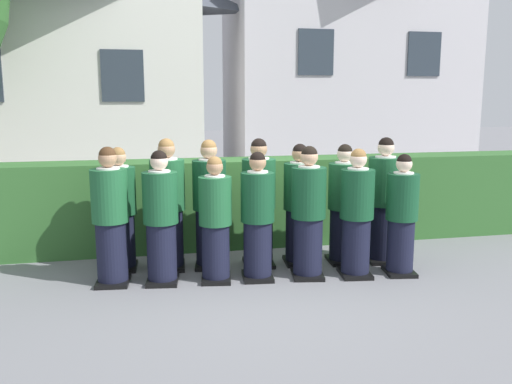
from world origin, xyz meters
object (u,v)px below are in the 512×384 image
(student_front_row_3, at_px, (258,219))
(student_rear_row_6, at_px, (384,203))
(student_front_row_0, at_px, (110,220))
(student_front_row_5, at_px, (357,216))
(student_front_row_2, at_px, (215,222))
(student_rear_row_4, at_px, (299,207))
(student_rear_row_1, at_px, (168,207))
(student_rear_row_5, at_px, (343,207))
(student_rear_row_2, at_px, (210,207))
(student_front_row_4, at_px, (308,215))
(student_front_row_6, at_px, (402,218))
(student_rear_row_3, at_px, (259,206))
(student_rear_row_0, at_px, (120,212))
(student_front_row_1, at_px, (161,221))

(student_front_row_3, bearing_deg, student_rear_row_6, 10.98)
(student_front_row_0, distance_m, student_front_row_5, 3.02)
(student_front_row_2, xyz_separation_m, student_rear_row_4, (1.20, 0.47, 0.04))
(student_rear_row_1, distance_m, student_rear_row_6, 2.91)
(student_front_row_3, relative_size, student_rear_row_4, 0.97)
(student_rear_row_5, bearing_deg, student_rear_row_2, 174.05)
(student_front_row_4, height_order, student_front_row_5, student_front_row_4)
(student_front_row_4, bearing_deg, student_front_row_5, -8.50)
(student_front_row_5, bearing_deg, student_front_row_6, -5.15)
(student_rear_row_6, bearing_deg, student_rear_row_3, 173.60)
(student_rear_row_0, bearing_deg, student_front_row_3, -24.21)
(student_front_row_4, distance_m, student_rear_row_2, 1.33)
(student_front_row_4, relative_size, student_rear_row_2, 0.97)
(student_front_row_0, height_order, student_rear_row_3, student_rear_row_3)
(student_front_row_1, height_order, student_rear_row_2, student_rear_row_2)
(student_front_row_1, xyz_separation_m, student_front_row_4, (1.80, -0.16, 0.02))
(student_rear_row_3, bearing_deg, student_front_row_4, -50.43)
(student_front_row_1, bearing_deg, student_rear_row_6, 4.79)
(student_rear_row_2, height_order, student_rear_row_4, student_rear_row_2)
(student_front_row_4, height_order, student_rear_row_1, student_rear_row_1)
(student_front_row_0, bearing_deg, student_front_row_2, -7.00)
(student_front_row_3, height_order, student_rear_row_5, student_rear_row_5)
(student_front_row_1, relative_size, student_front_row_2, 1.05)
(student_rear_row_4, bearing_deg, student_rear_row_3, 175.75)
(student_front_row_4, relative_size, student_rear_row_0, 1.03)
(student_rear_row_2, distance_m, student_rear_row_5, 1.81)
(student_rear_row_1, bearing_deg, student_front_row_3, -31.85)
(student_rear_row_1, bearing_deg, student_rear_row_2, -4.47)
(student_front_row_4, distance_m, student_rear_row_1, 1.83)
(student_rear_row_4, bearing_deg, student_rear_row_5, -7.69)
(student_front_row_5, relative_size, student_rear_row_4, 0.99)
(student_rear_row_3, distance_m, student_rear_row_6, 1.71)
(student_front_row_0, distance_m, student_rear_row_3, 1.93)
(student_front_row_6, distance_m, student_rear_row_3, 1.85)
(student_front_row_3, xyz_separation_m, student_rear_row_4, (0.68, 0.51, 0.02))
(student_front_row_0, height_order, student_front_row_3, student_front_row_0)
(student_rear_row_3, relative_size, student_rear_row_4, 1.05)
(student_front_row_3, bearing_deg, student_front_row_4, -5.09)
(student_rear_row_4, bearing_deg, student_front_row_5, -49.74)
(student_front_row_6, bearing_deg, student_front_row_0, 173.87)
(student_front_row_5, bearing_deg, student_rear_row_0, 162.85)
(student_front_row_2, relative_size, student_front_row_3, 0.97)
(student_rear_row_1, height_order, student_rear_row_6, student_rear_row_1)
(student_rear_row_1, bearing_deg, student_rear_row_5, -5.61)
(student_rear_row_1, xyz_separation_m, student_rear_row_6, (2.89, -0.30, -0.00))
(student_front_row_0, relative_size, student_rear_row_4, 1.02)
(student_front_row_2, height_order, student_front_row_6, same)
(student_front_row_1, xyz_separation_m, student_rear_row_5, (2.45, 0.32, 0.00))
(student_front_row_5, xyz_separation_m, student_rear_row_5, (0.05, 0.57, 0.00))
(student_front_row_5, height_order, student_rear_row_4, student_rear_row_4)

